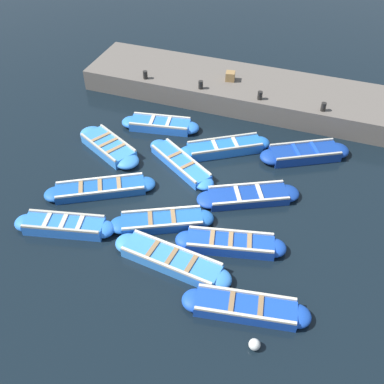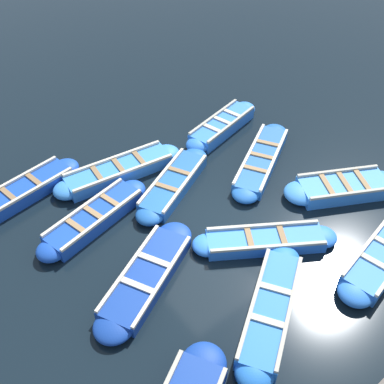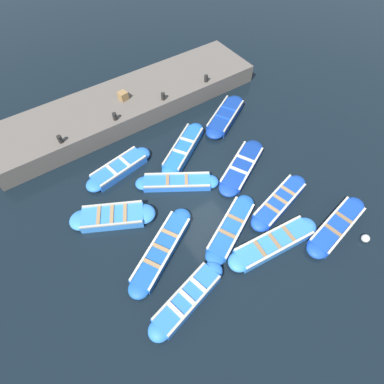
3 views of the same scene
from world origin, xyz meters
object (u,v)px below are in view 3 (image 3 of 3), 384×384
at_px(boat_outer_left, 274,243).
at_px(boat_broadside, 119,169).
at_px(boat_tucked, 242,167).
at_px(boat_outer_right, 187,299).
at_px(bollard_north, 206,78).
at_px(boat_near_quay, 184,149).
at_px(wooden_crate, 123,96).
at_px(bollard_south, 60,139).
at_px(boat_mid_row, 279,202).
at_px(boat_bow_out, 337,226).
at_px(buoy_orange_near, 365,238).
at_px(bollard_mid_north, 163,96).
at_px(boat_centre, 225,116).
at_px(boat_stern_in, 113,217).
at_px(boat_drifting, 231,228).
at_px(boat_far_corner, 177,182).
at_px(bollard_mid_south, 115,116).
at_px(boat_alongside, 162,250).

bearing_deg(boat_outer_left, boat_broadside, 25.43).
height_order(boat_tucked, boat_outer_left, boat_outer_left).
distance_m(boat_outer_right, bollard_north, 10.90).
distance_m(boat_tucked, boat_near_quay, 2.78).
bearing_deg(boat_broadside, wooden_crate, -31.99).
xyz_separation_m(boat_outer_right, bollard_south, (8.42, 0.88, 0.91)).
distance_m(boat_mid_row, boat_bow_out, 2.29).
bearing_deg(buoy_orange_near, boat_mid_row, 26.69).
height_order(boat_broadside, boat_near_quay, boat_near_quay).
bearing_deg(buoy_orange_near, bollard_south, 36.27).
bearing_deg(wooden_crate, bollard_mid_north, -124.97).
distance_m(boat_broadside, boat_centre, 5.94).
bearing_deg(boat_stern_in, boat_outer_right, -171.44).
relative_size(boat_drifting, boat_near_quay, 0.97).
relative_size(boat_bow_out, bollard_south, 10.24).
bearing_deg(boat_far_corner, boat_outer_right, 151.09).
bearing_deg(boat_stern_in, bollard_mid_south, -29.15).
xyz_separation_m(boat_alongside, buoy_orange_near, (-3.90, -6.48, -0.00)).
bearing_deg(boat_centre, bollard_mid_north, 48.54).
relative_size(boat_broadside, boat_near_quay, 0.97).
height_order(boat_bow_out, bollard_mid_south, bollard_mid_south).
bearing_deg(boat_near_quay, buoy_orange_near, -158.07).
xyz_separation_m(boat_broadside, boat_tucked, (-2.93, -4.50, -0.03)).
distance_m(boat_mid_row, bollard_mid_north, 7.46).
bearing_deg(boat_stern_in, boat_mid_row, -118.42).
bearing_deg(buoy_orange_near, boat_outer_left, 59.05).
distance_m(boat_far_corner, bollard_mid_north, 4.69).
distance_m(boat_broadside, boat_tucked, 5.37).
bearing_deg(bollard_mid_north, bollard_north, -90.00).
bearing_deg(boat_far_corner, boat_alongside, 136.81).
height_order(boat_alongside, bollard_north, bollard_north).
bearing_deg(bollard_north, boat_broadside, 108.87).
xyz_separation_m(boat_tucked, bollard_mid_north, (5.05, 0.89, 0.96)).
relative_size(boat_drifting, boat_bow_out, 0.94).
bearing_deg(boat_alongside, wooden_crate, -18.11).
relative_size(boat_mid_row, bollard_north, 9.98).
height_order(boat_outer_left, buoy_orange_near, boat_outer_left).
bearing_deg(bollard_mid_north, bollard_mid_south, 90.00).
bearing_deg(bollard_mid_north, boat_outer_right, 153.06).
bearing_deg(bollard_north, boat_drifting, 150.78).
height_order(boat_broadside, bollard_mid_south, bollard_mid_south).
bearing_deg(wooden_crate, boat_bow_out, -161.43).
relative_size(boat_broadside, buoy_orange_near, 10.94).
relative_size(boat_broadside, boat_tucked, 0.93).
relative_size(boat_outer_right, boat_centre, 0.96).
bearing_deg(boat_near_quay, bollard_north, -49.76).
height_order(bollard_south, wooden_crate, wooden_crate).
relative_size(boat_centre, bollard_mid_south, 9.94).
height_order(boat_drifting, bollard_north, bollard_north).
distance_m(bollard_mid_north, wooden_crate, 1.94).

